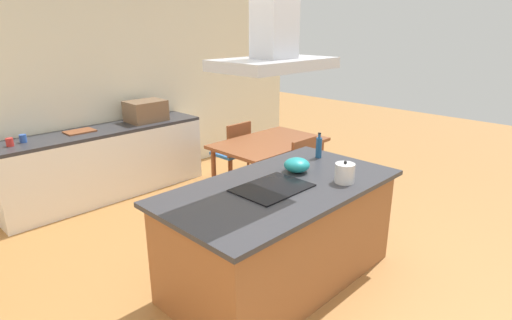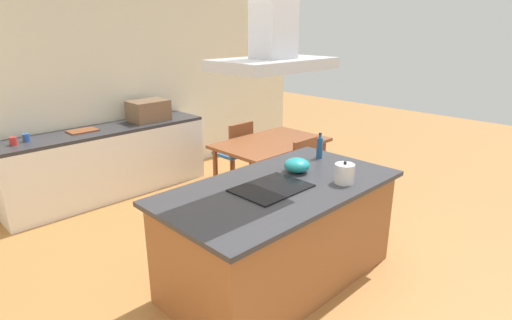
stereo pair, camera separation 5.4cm
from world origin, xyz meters
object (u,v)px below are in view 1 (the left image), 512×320
(coffee_mug_red, at_px, (10,142))
(coffee_mug_blue, at_px, (23,139))
(dining_table, at_px, (269,148))
(olive_oil_bottle, at_px, (319,147))
(range_hood, at_px, (274,34))
(chair_facing_island, at_px, (310,172))
(mixing_bowl, at_px, (297,165))
(countertop_microwave, at_px, (146,111))
(cutting_board, at_px, (80,131))
(chair_facing_back_wall, at_px, (234,149))
(tea_kettle, at_px, (345,173))
(cooktop, at_px, (272,188))

(coffee_mug_red, relative_size, coffee_mug_blue, 1.00)
(dining_table, bearing_deg, olive_oil_bottle, -113.35)
(range_hood, bearing_deg, dining_table, 43.51)
(dining_table, height_order, chair_facing_island, chair_facing_island)
(mixing_bowl, bearing_deg, olive_oil_bottle, 12.99)
(mixing_bowl, distance_m, dining_table, 1.58)
(countertop_microwave, bearing_deg, cutting_board, 176.84)
(chair_facing_back_wall, relative_size, range_hood, 0.99)
(tea_kettle, xyz_separation_m, chair_facing_island, (0.88, 1.01, -0.47))
(mixing_bowl, relative_size, dining_table, 0.17)
(olive_oil_bottle, relative_size, range_hood, 0.28)
(coffee_mug_red, xyz_separation_m, chair_facing_back_wall, (2.52, -0.86, -0.44))
(cooktop, height_order, tea_kettle, tea_kettle)
(cutting_board, distance_m, chair_facing_back_wall, 2.00)
(dining_table, bearing_deg, chair_facing_back_wall, 90.00)
(coffee_mug_red, bearing_deg, range_hood, -68.81)
(coffee_mug_blue, relative_size, cutting_board, 0.26)
(tea_kettle, distance_m, range_hood, 1.28)
(cutting_board, distance_m, range_hood, 3.18)
(mixing_bowl, height_order, chair_facing_island, mixing_bowl)
(coffee_mug_blue, distance_m, chair_facing_island, 3.29)
(tea_kettle, xyz_separation_m, range_hood, (-0.53, 0.34, 1.12))
(mixing_bowl, xyz_separation_m, chair_facing_back_wall, (0.96, 1.89, -0.46))
(countertop_microwave, xyz_separation_m, chair_facing_island, (0.82, -2.21, -0.53))
(cooktop, xyz_separation_m, dining_table, (1.41, 1.34, -0.24))
(cutting_board, bearing_deg, mixing_bowl, -74.81)
(cutting_board, bearing_deg, countertop_microwave, -3.16)
(cutting_board, height_order, range_hood, range_hood)
(cutting_board, xyz_separation_m, range_hood, (0.31, -2.93, 1.19))
(mixing_bowl, distance_m, coffee_mug_blue, 3.14)
(coffee_mug_blue, relative_size, chair_facing_back_wall, 0.10)
(countertop_microwave, height_order, cutting_board, countertop_microwave)
(countertop_microwave, bearing_deg, coffee_mug_blue, 178.44)
(coffee_mug_red, relative_size, dining_table, 0.06)
(olive_oil_bottle, xyz_separation_m, dining_table, (0.48, 1.11, -0.34))
(tea_kettle, bearing_deg, range_hood, 147.56)
(tea_kettle, height_order, chair_facing_island, tea_kettle)
(range_hood, bearing_deg, tea_kettle, -32.44)
(mixing_bowl, bearing_deg, countertop_microwave, 87.06)
(chair_facing_island, bearing_deg, dining_table, 90.00)
(coffee_mug_red, bearing_deg, tea_kettle, -62.86)
(olive_oil_bottle, distance_m, cutting_board, 2.98)
(cutting_board, bearing_deg, olive_oil_bottle, -65.35)
(olive_oil_bottle, distance_m, mixing_bowl, 0.49)
(tea_kettle, bearing_deg, chair_facing_island, 48.97)
(olive_oil_bottle, bearing_deg, mixing_bowl, -167.01)
(cutting_board, bearing_deg, chair_facing_back_wall, -28.30)
(dining_table, bearing_deg, countertop_microwave, 117.88)
(olive_oil_bottle, height_order, coffee_mug_blue, olive_oil_bottle)
(olive_oil_bottle, height_order, dining_table, olive_oil_bottle)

